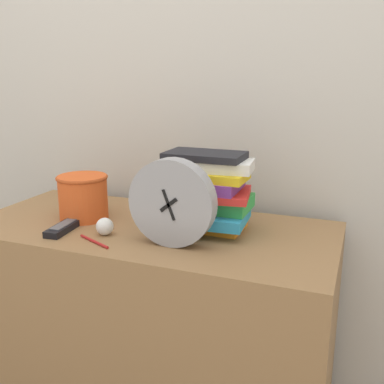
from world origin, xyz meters
name	(u,v)px	position (x,y,z in m)	size (l,w,h in m)	color
wall_back	(189,74)	(0.00, 0.60, 1.20)	(6.00, 0.04, 2.40)	beige
desk	(152,330)	(0.00, 0.27, 0.37)	(1.15, 0.53, 0.74)	olive
desk_clock	(172,203)	(0.13, 0.15, 0.86)	(0.25, 0.05, 0.25)	#99999E
book_stack	(211,193)	(0.19, 0.31, 0.85)	(0.27, 0.21, 0.24)	orange
basket	(83,196)	(-0.24, 0.26, 0.82)	(0.17, 0.17, 0.14)	#E05623
tv_remote	(66,226)	(-0.22, 0.15, 0.75)	(0.06, 0.18, 0.02)	black
crumpled_paper_ball	(105,226)	(-0.09, 0.15, 0.76)	(0.05, 0.05, 0.05)	white
pen	(94,241)	(-0.08, 0.08, 0.74)	(0.13, 0.06, 0.01)	#B21E1E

